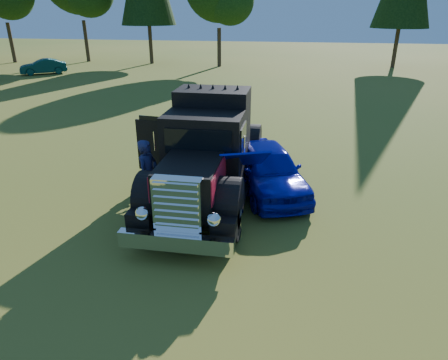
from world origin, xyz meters
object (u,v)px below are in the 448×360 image
hotrod_coupe (268,168)px  diamond_t_truck (207,157)px  spectator_near (149,176)px  distant_teal_car (43,67)px  spectator_far (154,162)px

hotrod_coupe → diamond_t_truck: bearing=-153.9°
spectator_near → distant_teal_car: bearing=50.6°
hotrod_coupe → distant_teal_car: size_ratio=1.24×
hotrod_coupe → spectator_near: spectator_near is taller
hotrod_coupe → spectator_far: size_ratio=2.91×
spectator_near → spectator_far: size_ratio=1.29×
hotrod_coupe → distant_teal_car: (-20.02, 20.10, -0.12)m
diamond_t_truck → hotrod_coupe: bearing=26.1°
diamond_t_truck → spectator_far: (-1.81, 0.65, -0.51)m
hotrod_coupe → spectator_far: (-3.46, -0.16, 0.06)m
diamond_t_truck → hotrod_coupe: 1.92m
distant_teal_car → hotrod_coupe: bearing=9.7°
distant_teal_car → diamond_t_truck: bearing=6.1°
hotrod_coupe → spectator_near: 3.54m
spectator_far → distant_teal_car: spectator_far is taller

